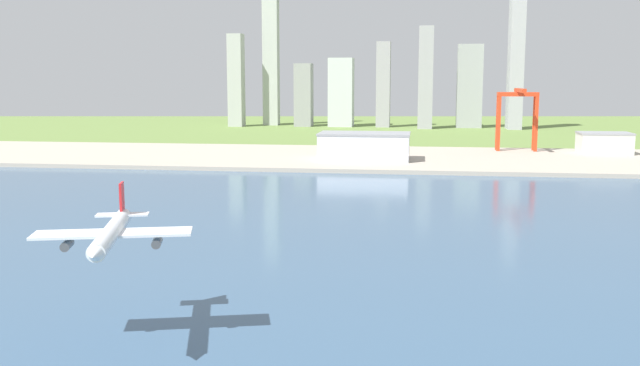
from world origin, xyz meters
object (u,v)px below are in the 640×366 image
Objects in this scene: warehouse_main at (364,146)px; warehouse_annex at (604,143)px; airplane_landing at (111,233)px; port_crane_red at (518,106)px.

warehouse_main is 1.66× the size of warehouse_annex.
airplane_landing is 409.08m from warehouse_annex.
port_crane_red is 1.29× the size of warehouse_annex.
airplane_landing is 397.16m from port_crane_red.
port_crane_red is at bearing 169.99° from warehouse_annex.
warehouse_main reaches higher than warehouse_annex.
port_crane_red is (123.70, 377.24, 11.17)m from airplane_landing.
port_crane_red is 123.35m from warehouse_main.
warehouse_main is 166.29m from warehouse_annex.
airplane_landing is 309.36m from warehouse_main.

